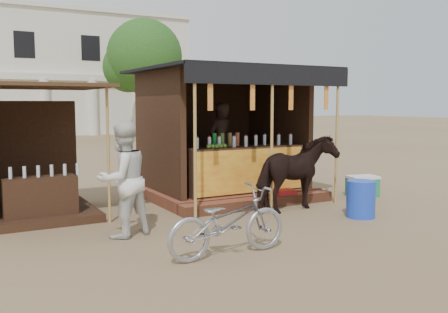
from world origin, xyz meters
name	(u,v)px	position (x,y,z in m)	size (l,w,h in m)	color
ground	(274,237)	(0.00, 0.00, 0.00)	(120.00, 120.00, 0.00)	#846B4C
main_stall	(225,150)	(1.00, 3.36, 1.03)	(3.60, 3.61, 2.78)	brown
secondary_stall	(24,171)	(-3.17, 3.24, 0.85)	(2.40, 2.40, 2.38)	#362113
cow	(296,174)	(1.43, 1.35, 0.72)	(0.78, 1.71, 1.44)	black
motorbike	(228,222)	(-1.09, -0.48, 0.47)	(0.62, 1.78, 0.93)	#9D9DA5
bystander	(123,179)	(-2.01, 1.16, 0.89)	(0.87, 0.68, 1.79)	silver
blue_barrel	(361,199)	(2.14, 0.36, 0.33)	(0.51, 0.51, 0.67)	blue
red_crate	(284,197)	(1.62, 2.00, 0.15)	(0.41, 0.38, 0.30)	#A31B1D
cooler	(362,186)	(3.64, 1.85, 0.23)	(0.71, 0.56, 0.46)	#1B7D48
tree	(141,59)	(5.81, 22.14, 4.63)	(4.50, 4.40, 7.00)	#382314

